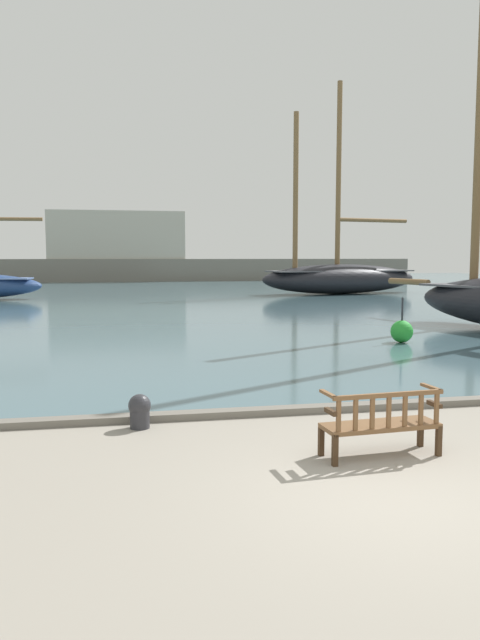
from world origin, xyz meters
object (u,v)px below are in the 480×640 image
(mooring_bollard, at_px, (140,410))
(park_bench, at_px, (382,423))
(channel_buoy, at_px, (402,331))
(sailboat_nearest_port, at_px, (340,276))

(mooring_bollard, bearing_deg, park_bench, -33.29)
(channel_buoy, bearing_deg, park_bench, -117.28)
(sailboat_nearest_port, height_order, mooring_bollard, sailboat_nearest_port)
(sailboat_nearest_port, xyz_separation_m, channel_buoy, (-6.99, -24.02, -0.92))
(park_bench, relative_size, mooring_bollard, 3.01)
(park_bench, distance_m, channel_buoy, 11.05)
(park_bench, bearing_deg, channel_buoy, 62.72)
(park_bench, height_order, mooring_bollard, park_bench)
(sailboat_nearest_port, relative_size, channel_buoy, 10.48)
(mooring_bollard, bearing_deg, channel_buoy, 43.35)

